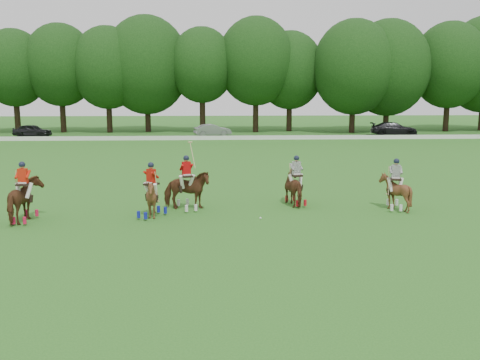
{
  "coord_description": "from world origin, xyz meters",
  "views": [
    {
      "loc": [
        1.28,
        -19.08,
        5.39
      ],
      "look_at": [
        2.45,
        4.2,
        1.4
      ],
      "focal_mm": 40.0,
      "sensor_mm": 36.0,
      "label": 1
    }
  ],
  "objects_px": {
    "polo_stripe_a": "(296,187)",
    "polo_ball": "(261,218)",
    "polo_red_b": "(187,190)",
    "polo_red_c": "(152,198)",
    "car_left": "(32,131)",
    "car_mid": "(212,130)",
    "polo_stripe_b": "(395,191)",
    "polo_red_a": "(24,200)",
    "car_right": "(394,129)"
  },
  "relations": [
    {
      "from": "car_left",
      "to": "car_mid",
      "type": "distance_m",
      "value": 20.36
    },
    {
      "from": "polo_stripe_b",
      "to": "polo_red_a",
      "type": "bearing_deg",
      "value": -174.8
    },
    {
      "from": "polo_red_a",
      "to": "polo_red_c",
      "type": "bearing_deg",
      "value": 5.63
    },
    {
      "from": "polo_stripe_a",
      "to": "polo_stripe_b",
      "type": "xyz_separation_m",
      "value": [
        4.3,
        -1.18,
        -0.01
      ]
    },
    {
      "from": "car_left",
      "to": "car_mid",
      "type": "bearing_deg",
      "value": -81.11
    },
    {
      "from": "polo_stripe_a",
      "to": "car_right",
      "type": "bearing_deg",
      "value": 65.08
    },
    {
      "from": "polo_red_a",
      "to": "polo_red_b",
      "type": "relative_size",
      "value": 0.83
    },
    {
      "from": "polo_red_b",
      "to": "polo_red_a",
      "type": "bearing_deg",
      "value": -163.95
    },
    {
      "from": "car_right",
      "to": "polo_red_c",
      "type": "xyz_separation_m",
      "value": [
        -23.75,
        -39.35,
        0.08
      ]
    },
    {
      "from": "polo_red_c",
      "to": "car_mid",
      "type": "bearing_deg",
      "value": 86.33
    },
    {
      "from": "polo_red_c",
      "to": "polo_stripe_b",
      "type": "xyz_separation_m",
      "value": [
        10.75,
        0.94,
        -0.02
      ]
    },
    {
      "from": "car_left",
      "to": "polo_red_c",
      "type": "relative_size",
      "value": 1.79
    },
    {
      "from": "car_left",
      "to": "polo_red_c",
      "type": "height_order",
      "value": "polo_red_c"
    },
    {
      "from": "car_right",
      "to": "polo_stripe_a",
      "type": "xyz_separation_m",
      "value": [
        -17.29,
        -37.23,
        0.08
      ]
    },
    {
      "from": "car_mid",
      "to": "polo_red_a",
      "type": "xyz_separation_m",
      "value": [
        -7.63,
        -39.85,
        0.23
      ]
    },
    {
      "from": "polo_ball",
      "to": "car_mid",
      "type": "bearing_deg",
      "value": 92.93
    },
    {
      "from": "polo_stripe_a",
      "to": "polo_stripe_b",
      "type": "height_order",
      "value": "polo_stripe_a"
    },
    {
      "from": "car_mid",
      "to": "polo_red_c",
      "type": "xyz_separation_m",
      "value": [
        -2.52,
        -39.35,
        0.16
      ]
    },
    {
      "from": "polo_stripe_b",
      "to": "polo_ball",
      "type": "distance_m",
      "value": 6.41
    },
    {
      "from": "car_right",
      "to": "polo_stripe_a",
      "type": "relative_size",
      "value": 2.27
    },
    {
      "from": "polo_red_a",
      "to": "polo_red_c",
      "type": "distance_m",
      "value": 5.13
    },
    {
      "from": "car_mid",
      "to": "polo_ball",
      "type": "xyz_separation_m",
      "value": [
        2.04,
        -39.89,
        -0.65
      ]
    },
    {
      "from": "car_right",
      "to": "polo_red_a",
      "type": "bearing_deg",
      "value": 151.64
    },
    {
      "from": "car_mid",
      "to": "polo_red_a",
      "type": "bearing_deg",
      "value": 155.58
    },
    {
      "from": "car_mid",
      "to": "polo_ball",
      "type": "distance_m",
      "value": 39.94
    },
    {
      "from": "polo_red_b",
      "to": "polo_ball",
      "type": "relative_size",
      "value": 33.44
    },
    {
      "from": "polo_red_a",
      "to": "car_right",
      "type": "bearing_deg",
      "value": 54.09
    },
    {
      "from": "polo_red_b",
      "to": "polo_red_c",
      "type": "bearing_deg",
      "value": -135.74
    },
    {
      "from": "car_right",
      "to": "polo_red_b",
      "type": "height_order",
      "value": "polo_red_b"
    },
    {
      "from": "car_left",
      "to": "car_right",
      "type": "xyz_separation_m",
      "value": [
        41.59,
        0.0,
        0.05
      ]
    },
    {
      "from": "polo_red_c",
      "to": "car_right",
      "type": "bearing_deg",
      "value": 58.89
    },
    {
      "from": "polo_red_b",
      "to": "polo_stripe_a",
      "type": "height_order",
      "value": "polo_red_b"
    },
    {
      "from": "polo_stripe_b",
      "to": "car_left",
      "type": "bearing_deg",
      "value": 126.67
    },
    {
      "from": "polo_red_a",
      "to": "polo_red_b",
      "type": "height_order",
      "value": "polo_red_b"
    },
    {
      "from": "polo_red_b",
      "to": "polo_red_c",
      "type": "distance_m",
      "value": 1.96
    },
    {
      "from": "car_right",
      "to": "polo_stripe_b",
      "type": "distance_m",
      "value": 40.54
    },
    {
      "from": "polo_red_b",
      "to": "polo_ball",
      "type": "bearing_deg",
      "value": -31.15
    },
    {
      "from": "polo_red_a",
      "to": "car_mid",
      "type": "bearing_deg",
      "value": 79.17
    },
    {
      "from": "polo_stripe_a",
      "to": "polo_ball",
      "type": "xyz_separation_m",
      "value": [
        -1.89,
        -2.66,
        -0.8
      ]
    },
    {
      "from": "car_right",
      "to": "polo_red_c",
      "type": "bearing_deg",
      "value": 156.43
    },
    {
      "from": "car_right",
      "to": "polo_ball",
      "type": "relative_size",
      "value": 59.08
    },
    {
      "from": "car_left",
      "to": "polo_red_a",
      "type": "bearing_deg",
      "value": -153.38
    },
    {
      "from": "car_right",
      "to": "polo_red_c",
      "type": "relative_size",
      "value": 2.25
    },
    {
      "from": "polo_red_a",
      "to": "polo_red_c",
      "type": "height_order",
      "value": "polo_red_a"
    },
    {
      "from": "polo_red_a",
      "to": "polo_stripe_a",
      "type": "bearing_deg",
      "value": 12.78
    },
    {
      "from": "polo_red_a",
      "to": "polo_ball",
      "type": "relative_size",
      "value": 27.65
    },
    {
      "from": "car_right",
      "to": "car_left",
      "type": "bearing_deg",
      "value": 97.54
    },
    {
      "from": "polo_red_c",
      "to": "polo_ball",
      "type": "distance_m",
      "value": 4.67
    },
    {
      "from": "polo_red_b",
      "to": "polo_stripe_a",
      "type": "xyz_separation_m",
      "value": [
        5.05,
        0.75,
        -0.06
      ]
    },
    {
      "from": "car_right",
      "to": "polo_red_b",
      "type": "xyz_separation_m",
      "value": [
        -22.34,
        -37.98,
        0.14
      ]
    }
  ]
}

